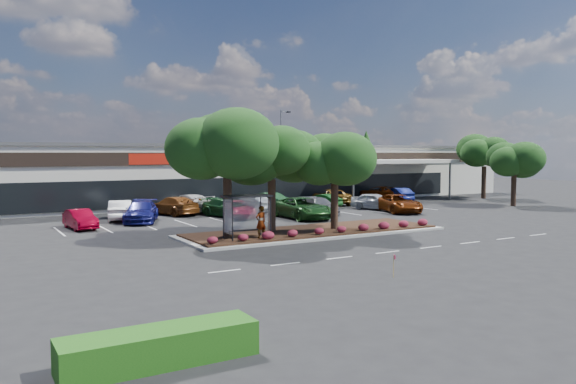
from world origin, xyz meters
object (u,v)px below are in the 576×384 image
car_0 (80,219)px  car_1 (141,212)px  survey_stake (394,263)px  light_pole (282,160)px

car_0 → car_1: (4.83, 1.68, 0.13)m
car_1 → car_0: bearing=-138.4°
survey_stake → car_1: car_1 is taller
survey_stake → car_0: (-8.74, 23.14, 0.05)m
light_pole → car_1: 23.00m
light_pole → car_0: bearing=-150.7°
car_0 → car_1: 5.12m
survey_stake → light_pole: bearing=67.2°
light_pole → survey_stake: light_pole is taller
survey_stake → car_0: bearing=110.7°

